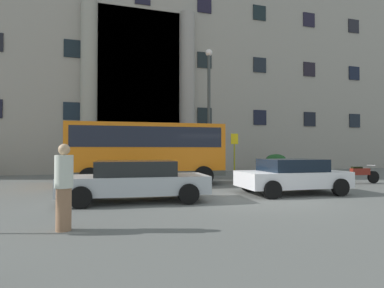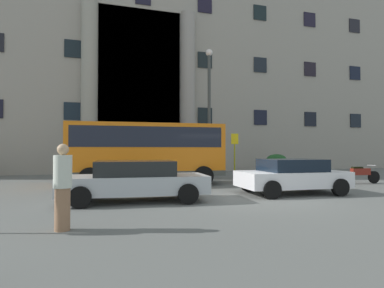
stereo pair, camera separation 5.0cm
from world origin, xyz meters
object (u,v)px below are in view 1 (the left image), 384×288
at_px(bus_stop_sign, 234,151).
at_px(parked_estate_mid, 136,180).
at_px(hedge_planter_far_west, 168,164).
at_px(parked_sedan_far, 292,176).
at_px(scooter_by_planter, 359,174).
at_px(lamppost_plaza_centre, 209,103).
at_px(orange_minibus, 147,149).
at_px(pedestrian_man_red_shirt, 64,187).
at_px(hedge_planter_east, 108,163).
at_px(motorcycle_far_end, 110,181).
at_px(hedge_planter_entrance_left, 276,164).

relative_size(bus_stop_sign, parked_estate_mid, 0.56).
height_order(hedge_planter_far_west, parked_sedan_far, hedge_planter_far_west).
relative_size(scooter_by_planter, lamppost_plaza_centre, 0.28).
bearing_deg(orange_minibus, pedestrian_man_red_shirt, -105.64).
bearing_deg(parked_estate_mid, bus_stop_sign, 48.99).
bearing_deg(hedge_planter_east, motorcycle_far_end, -90.24).
relative_size(motorcycle_far_end, lamppost_plaza_centre, 0.25).
xyz_separation_m(bus_stop_sign, pedestrian_man_red_shirt, (-7.95, -9.37, -0.71)).
bearing_deg(scooter_by_planter, bus_stop_sign, 144.14).
distance_m(hedge_planter_far_west, parked_sedan_far, 10.08).
bearing_deg(hedge_planter_east, parked_estate_mid, -85.63).
xyz_separation_m(orange_minibus, parked_estate_mid, (-1.00, -4.69, -1.02)).
bearing_deg(pedestrian_man_red_shirt, motorcycle_far_end, 28.48).
relative_size(parked_estate_mid, lamppost_plaza_centre, 0.61).
height_order(bus_stop_sign, hedge_planter_entrance_left, bus_stop_sign).
bearing_deg(scooter_by_planter, pedestrian_man_red_shirt, -152.68).
distance_m(hedge_planter_far_west, hedge_planter_east, 3.79).
distance_m(hedge_planter_east, pedestrian_man_red_shirt, 12.51).
bearing_deg(lamppost_plaza_centre, orange_minibus, -151.19).
distance_m(bus_stop_sign, parked_sedan_far, 6.24).
distance_m(motorcycle_far_end, pedestrian_man_red_shirt, 5.57).
bearing_deg(pedestrian_man_red_shirt, scooter_by_planter, -28.52).
height_order(hedge_planter_far_west, lamppost_plaza_centre, lamppost_plaza_centre).
relative_size(bus_stop_sign, hedge_planter_far_west, 1.52).
bearing_deg(hedge_planter_far_west, hedge_planter_east, -173.16).
height_order(hedge_planter_east, motorcycle_far_end, hedge_planter_east).
xyz_separation_m(bus_stop_sign, hedge_planter_far_west, (-3.15, 3.55, -0.89)).
bearing_deg(motorcycle_far_end, bus_stop_sign, 18.14).
distance_m(hedge_planter_east, parked_estate_mid, 9.38).
bearing_deg(orange_minibus, lamppost_plaza_centre, 32.52).
bearing_deg(orange_minibus, parked_estate_mid, -98.29).
height_order(hedge_planter_entrance_left, parked_estate_mid, hedge_planter_entrance_left).
relative_size(bus_stop_sign, pedestrian_man_red_shirt, 1.47).
height_order(parked_sedan_far, motorcycle_far_end, parked_sedan_far).
relative_size(parked_estate_mid, scooter_by_planter, 2.20).
height_order(hedge_planter_east, lamppost_plaza_centre, lamppost_plaza_centre).
bearing_deg(hedge_planter_far_west, parked_estate_mid, -107.28).
height_order(orange_minibus, parked_estate_mid, orange_minibus).
height_order(parked_sedan_far, pedestrian_man_red_shirt, pedestrian_man_red_shirt).
bearing_deg(bus_stop_sign, hedge_planter_entrance_left, 34.34).
relative_size(hedge_planter_east, motorcycle_far_end, 1.01).
height_order(hedge_planter_east, pedestrian_man_red_shirt, pedestrian_man_red_shirt).
xyz_separation_m(motorcycle_far_end, lamppost_plaza_centre, (5.60, 4.47, 3.92)).
xyz_separation_m(scooter_by_planter, pedestrian_man_red_shirt, (-12.71, -5.29, 0.42)).
bearing_deg(pedestrian_man_red_shirt, parked_sedan_far, -27.93).
height_order(bus_stop_sign, hedge_planter_far_west, bus_stop_sign).
relative_size(hedge_planter_entrance_left, hedge_planter_east, 0.84).
height_order(hedge_planter_entrance_left, motorcycle_far_end, hedge_planter_entrance_left).
bearing_deg(motorcycle_far_end, pedestrian_man_red_shirt, -111.63).
height_order(parked_sedan_far, lamppost_plaza_centre, lamppost_plaza_centre).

